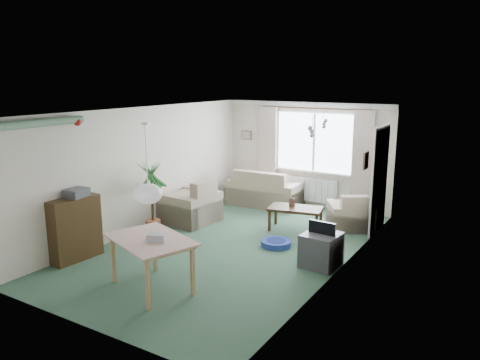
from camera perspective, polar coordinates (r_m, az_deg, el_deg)
The scene contains 25 objects.
ground at distance 8.42m, azimuth -1.07°, elevation -8.04°, with size 6.50×6.50×0.00m, color #31523C.
window at distance 10.78m, azimuth 9.07°, elevation 4.56°, with size 1.80×0.03×1.30m, color white.
curtain_rod at distance 10.63m, azimuth 9.05°, elevation 8.63°, with size 2.60×0.03×0.03m, color black.
curtain_left at distance 11.21m, azimuth 3.39°, elevation 3.80°, with size 0.45×0.08×2.00m, color beige.
curtain_right at distance 10.34m, azimuth 14.72°, elevation 2.69°, with size 0.45×0.08×2.00m, color beige.
radiator at distance 10.94m, azimuth 8.80°, elevation -1.17°, with size 1.20×0.10×0.55m, color white.
doorway at distance 9.35m, azimuth 16.69°, elevation -0.12°, with size 0.03×0.95×2.00m, color black.
pendant_lamp at distance 6.12m, azimuth -11.14°, elevation -1.66°, with size 0.36×0.36×0.36m, color white.
tinsel_garland at distance 7.57m, azimuth -23.42°, elevation 6.37°, with size 1.60×1.60×0.12m, color #196626.
bauble_cluster_a at distance 8.14m, azimuth 10.14°, elevation 7.12°, with size 0.20×0.20×0.20m, color silver.
bauble_cluster_b at distance 6.92m, azimuth 8.81°, elevation 6.27°, with size 0.20×0.20×0.20m, color silver.
wall_picture_back at distance 11.57m, azimuth 0.78°, elevation 5.50°, with size 0.28×0.03×0.22m, color brown.
wall_picture_right at distance 8.30m, azimuth 15.10°, elevation 2.31°, with size 0.03×0.24×0.30m, color brown.
sofa at distance 10.97m, azimuth 3.07°, elevation -0.88°, with size 1.70×0.90×0.85m, color beige.
armchair_corner at distance 9.52m, azimuth 13.30°, elevation -3.62°, with size 0.82×0.78×0.74m, color beige.
armchair_left at distance 9.71m, azimuth -6.15°, elevation -2.50°, with size 1.02×0.97×0.91m, color beige.
coffee_table at distance 9.27m, azimuth 6.76°, elevation -4.70°, with size 1.02×0.57×0.46m, color black.
photo_frame at distance 9.27m, azimuth 6.36°, elevation -2.71°, with size 0.12×0.02×0.16m, color brown.
bookshelf at distance 8.12m, azimuth -19.44°, elevation -5.66°, with size 0.29×0.86×1.05m, color black.
hifi_box at distance 8.01m, azimuth -19.31°, elevation -1.48°, with size 0.28×0.35×0.14m, color #3D3E42.
houseplant at distance 9.02m, azimuth -10.67°, elevation -2.04°, with size 0.62×0.62×1.45m, color #22642F.
dining_table at distance 6.81m, azimuth -10.71°, elevation -10.07°, with size 1.17×0.78×0.73m, color tan.
gift_box at distance 6.57m, azimuth -10.07°, elevation -6.94°, with size 0.25×0.18×0.12m, color #AFADB8.
tv_cube at distance 7.60m, azimuth 9.87°, elevation -8.39°, with size 0.54×0.59×0.54m, color #313136.
pet_bed at distance 8.42m, azimuth 4.40°, elevation -7.69°, with size 0.53×0.53×0.11m, color navy.
Camera 1 is at (4.24, -6.66, 2.94)m, focal length 35.00 mm.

